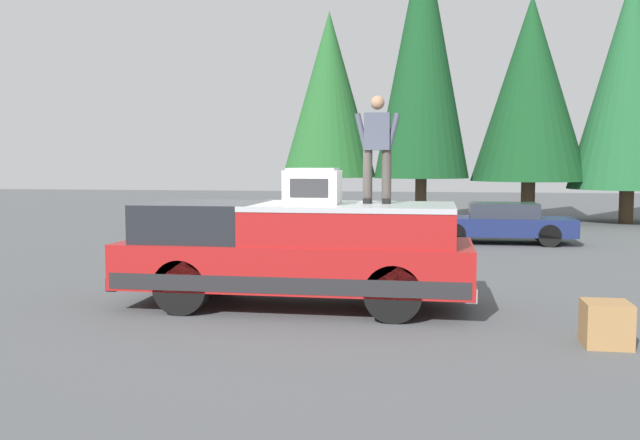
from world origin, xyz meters
name	(u,v)px	position (x,y,z in m)	size (l,w,h in m)	color
ground_plane	(294,302)	(0.00, 0.00, 0.00)	(90.00, 90.00, 0.00)	#4C4F51
pickup_truck	(297,252)	(-0.37, -0.12, 0.87)	(2.01, 5.54, 1.65)	maroon
compressor_unit	(313,186)	(-0.52, -0.41, 1.93)	(0.65, 0.84, 0.56)	silver
person_on_truck_bed	(377,146)	(-0.13, -1.38, 2.55)	(0.29, 0.72, 1.69)	#423D38
parked_car_navy	(500,223)	(9.22, -4.12, 0.58)	(1.64, 4.10, 1.16)	navy
wooden_crate	(606,324)	(-2.09, -4.42, 0.28)	(0.56, 0.56, 0.56)	olive
conifer_far_left	(631,79)	(16.78, -9.45, 5.44)	(4.38, 4.38, 9.58)	#4C3826
conifer_left	(531,89)	(17.05, -5.86, 5.17)	(4.47, 4.47, 8.77)	#4C3826
conifer_center_left	(422,53)	(15.79, -1.72, 6.44)	(3.60, 3.60, 11.19)	#4C3826
conifer_center_right	(329,95)	(16.90, 2.02, 5.04)	(3.82, 3.82, 8.38)	#4C3826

